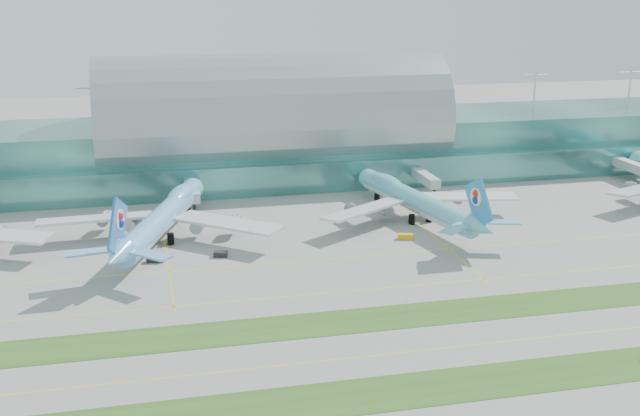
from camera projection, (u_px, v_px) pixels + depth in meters
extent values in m
plane|color=gray|center=(381.00, 323.00, 163.93)|extent=(700.00, 700.00, 0.00)
cube|color=#3D7A75|center=(272.00, 148.00, 282.84)|extent=(340.00, 42.00, 20.00)
cube|color=#3D7A75|center=(285.00, 178.00, 261.76)|extent=(340.00, 8.00, 10.00)
ellipsoid|color=#9EA5A8|center=(272.00, 120.00, 280.08)|extent=(340.00, 46.20, 16.17)
cylinder|color=white|center=(271.00, 97.00, 277.86)|extent=(0.80, 0.80, 16.00)
cube|color=#B2B7B7|center=(192.00, 190.00, 244.59)|extent=(3.50, 22.00, 3.00)
cylinder|color=black|center=(195.00, 210.00, 236.20)|extent=(1.00, 1.00, 4.00)
cube|color=#B2B7B7|center=(424.00, 177.00, 260.90)|extent=(3.50, 22.00, 3.00)
cylinder|color=black|center=(434.00, 195.00, 252.51)|extent=(1.00, 1.00, 4.00)
cube|color=#B2B7B7|center=(628.00, 165.00, 277.21)|extent=(3.50, 22.00, 3.00)
cube|color=#2D591E|center=(429.00, 388.00, 137.72)|extent=(420.00, 12.00, 0.08)
cube|color=#2D591E|center=(378.00, 318.00, 165.80)|extent=(420.00, 12.00, 0.08)
cube|color=yellow|center=(403.00, 353.00, 150.83)|extent=(420.00, 0.35, 0.01)
cube|color=yellow|center=(357.00, 290.00, 180.78)|extent=(420.00, 0.35, 0.01)
cube|color=yellow|center=(333.00, 258.00, 201.37)|extent=(420.00, 0.35, 0.01)
cylinder|color=#6AB0E9|center=(163.00, 217.00, 214.61)|extent=(26.65, 61.20, 6.27)
ellipsoid|color=#6AB0E9|center=(181.00, 194.00, 230.89)|extent=(11.92, 19.94, 4.46)
cone|color=#6AB0E9|center=(195.00, 186.00, 246.85)|extent=(7.59, 6.84, 6.27)
cone|color=#6AB0E9|center=(116.00, 257.00, 180.48)|extent=(8.63, 10.55, 5.95)
cube|color=silver|center=(95.00, 219.00, 214.69)|extent=(30.64, 9.02, 1.23)
cylinder|color=#999DA1|center=(119.00, 221.00, 220.01)|extent=(5.08, 6.38, 3.44)
cube|color=silver|center=(228.00, 223.00, 210.89)|extent=(27.79, 25.74, 1.23)
cylinder|color=#999DA1|center=(216.00, 224.00, 217.16)|extent=(5.08, 6.38, 3.44)
cube|color=#2865B5|center=(118.00, 227.00, 180.65)|extent=(4.97, 12.74, 14.57)
cylinder|color=white|center=(119.00, 220.00, 181.20)|extent=(2.46, 4.88, 4.85)
cylinder|color=black|center=(188.00, 209.00, 238.64)|extent=(1.82, 1.82, 3.03)
cylinder|color=black|center=(148.00, 238.00, 212.35)|extent=(1.82, 1.82, 3.03)
cylinder|color=black|center=(171.00, 239.00, 211.71)|extent=(1.82, 1.82, 3.03)
cylinder|color=#5DBACE|center=(414.00, 200.00, 232.36)|extent=(17.17, 59.52, 5.95)
ellipsoid|color=#5DBACE|center=(387.00, 182.00, 246.52)|extent=(8.99, 18.83, 4.24)
cone|color=#5DBACE|center=(364.00, 176.00, 260.47)|extent=(6.75, 5.84, 5.95)
cone|color=#5DBACE|center=(482.00, 228.00, 202.58)|extent=(7.19, 9.55, 5.65)
cube|color=silver|center=(364.00, 210.00, 224.01)|extent=(28.07, 21.73, 1.17)
cylinder|color=gray|center=(369.00, 210.00, 230.81)|extent=(4.21, 5.80, 3.26)
cube|color=silver|center=(468.00, 196.00, 237.55)|extent=(29.63, 12.59, 1.17)
cylinder|color=gray|center=(446.00, 200.00, 240.96)|extent=(4.21, 5.80, 3.26)
cube|color=#2C85C4|center=(479.00, 203.00, 202.59)|extent=(2.97, 12.49, 13.83)
cylinder|color=white|center=(477.00, 197.00, 203.03)|extent=(1.72, 4.68, 4.60)
cylinder|color=black|center=(377.00, 196.00, 253.41)|extent=(1.73, 1.73, 2.88)
cylinder|color=black|center=(412.00, 219.00, 229.08)|extent=(1.73, 1.73, 2.88)
cylinder|color=black|center=(429.00, 217.00, 231.34)|extent=(1.73, 1.73, 2.88)
cone|color=#60BFD3|center=(633.00, 158.00, 283.94)|extent=(6.55, 5.31, 6.47)
cube|color=black|center=(155.00, 259.00, 198.56)|extent=(4.32, 2.51, 1.48)
cube|color=black|center=(221.00, 254.00, 202.42)|extent=(3.72, 2.83, 1.35)
cube|color=gold|center=(405.00, 237.00, 216.11)|extent=(4.42, 2.81, 1.43)
cube|color=black|center=(469.00, 226.00, 225.27)|extent=(3.60, 2.70, 1.51)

